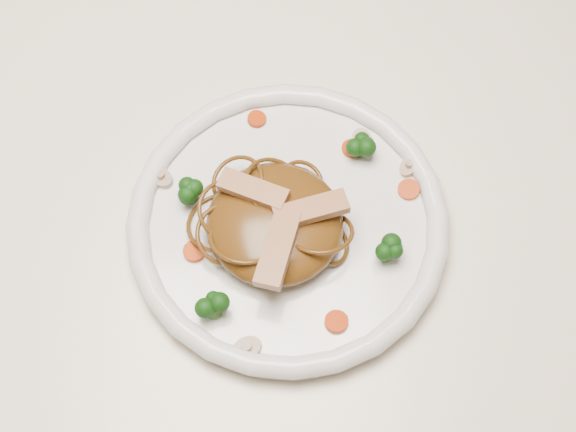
{
  "coord_description": "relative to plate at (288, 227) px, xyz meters",
  "views": [
    {
      "loc": [
        0.08,
        -0.4,
        1.46
      ],
      "look_at": [
        0.09,
        -0.08,
        0.78
      ],
      "focal_mm": 53.68,
      "sensor_mm": 36.0,
      "label": 1
    }
  ],
  "objects": [
    {
      "name": "ground",
      "position": [
        -0.09,
        0.08,
        -0.76
      ],
      "size": [
        4.0,
        4.0,
        0.0
      ],
      "primitive_type": "plane",
      "color": "#53341C",
      "rests_on": "ground"
    },
    {
      "name": "table",
      "position": [
        -0.09,
        0.08,
        -0.11
      ],
      "size": [
        1.2,
        0.8,
        0.75
      ],
      "color": "beige",
      "rests_on": "ground"
    },
    {
      "name": "plate",
      "position": [
        0.0,
        0.0,
        0.0
      ],
      "size": [
        0.35,
        0.35,
        0.02
      ],
      "primitive_type": "cylinder",
      "rotation": [
        0.0,
        0.0,
        -0.28
      ],
      "color": "white",
      "rests_on": "table"
    },
    {
      "name": "noodle_mound",
      "position": [
        -0.01,
        -0.01,
        0.03
      ],
      "size": [
        0.13,
        0.13,
        0.04
      ],
      "primitive_type": "ellipsoid",
      "rotation": [
        0.0,
        0.0,
        0.1
      ],
      "color": "#5A3511",
      "rests_on": "plate"
    },
    {
      "name": "chicken_a",
      "position": [
        0.02,
        -0.01,
        0.05
      ],
      "size": [
        0.07,
        0.04,
        0.01
      ],
      "primitive_type": "cube",
      "rotation": [
        0.0,
        0.0,
        0.26
      ],
      "color": "tan",
      "rests_on": "noodle_mound"
    },
    {
      "name": "chicken_b",
      "position": [
        -0.03,
        0.01,
        0.05
      ],
      "size": [
        0.06,
        0.04,
        0.01
      ],
      "primitive_type": "cube",
      "rotation": [
        0.0,
        0.0,
        2.7
      ],
      "color": "tan",
      "rests_on": "noodle_mound"
    },
    {
      "name": "chicken_c",
      "position": [
        -0.01,
        -0.04,
        0.05
      ],
      "size": [
        0.04,
        0.07,
        0.01
      ],
      "primitive_type": "cube",
      "rotation": [
        0.0,
        0.0,
        4.41
      ],
      "color": "tan",
      "rests_on": "noodle_mound"
    },
    {
      "name": "broccoli_0",
      "position": [
        0.07,
        0.07,
        0.02
      ],
      "size": [
        0.03,
        0.03,
        0.03
      ],
      "primitive_type": null,
      "rotation": [
        0.0,
        0.0,
        -0.31
      ],
      "color": "#0F3F0D",
      "rests_on": "plate"
    },
    {
      "name": "broccoli_1",
      "position": [
        -0.09,
        0.03,
        0.03
      ],
      "size": [
        0.03,
        0.03,
        0.03
      ],
      "primitive_type": null,
      "rotation": [
        0.0,
        0.0,
        0.05
      ],
      "color": "#0F3F0D",
      "rests_on": "plate"
    },
    {
      "name": "broccoli_2",
      "position": [
        -0.07,
        -0.08,
        0.02
      ],
      "size": [
        0.03,
        0.03,
        0.03
      ],
      "primitive_type": null,
      "rotation": [
        0.0,
        0.0,
        -0.3
      ],
      "color": "#0F3F0D",
      "rests_on": "plate"
    },
    {
      "name": "broccoli_3",
      "position": [
        0.08,
        -0.03,
        0.02
      ],
      "size": [
        0.03,
        0.03,
        0.03
      ],
      "primitive_type": null,
      "rotation": [
        0.0,
        0.0,
        -0.36
      ],
      "color": "#0F3F0D",
      "rests_on": "plate"
    },
    {
      "name": "carrot_0",
      "position": [
        0.06,
        0.07,
        0.01
      ],
      "size": [
        0.02,
        0.02,
        0.0
      ],
      "primitive_type": "cylinder",
      "rotation": [
        0.0,
        0.0,
        -0.32
      ],
      "color": "#B43906",
      "rests_on": "plate"
    },
    {
      "name": "carrot_1",
      "position": [
        -0.08,
        -0.03,
        0.01
      ],
      "size": [
        0.02,
        0.02,
        0.0
      ],
      "primitive_type": "cylinder",
      "rotation": [
        0.0,
        0.0,
        0.2
      ],
      "color": "#B43906",
      "rests_on": "plate"
    },
    {
      "name": "carrot_2",
      "position": [
        0.11,
        0.03,
        0.01
      ],
      "size": [
        0.02,
        0.02,
        0.0
      ],
      "primitive_type": "cylinder",
      "rotation": [
        0.0,
        0.0,
        -0.27
      ],
      "color": "#B43906",
      "rests_on": "plate"
    },
    {
      "name": "carrot_3",
      "position": [
        -0.03,
        0.11,
        0.01
      ],
      "size": [
        0.02,
        0.02,
        0.0
      ],
      "primitive_type": "cylinder",
      "rotation": [
        0.0,
        0.0,
        -0.42
      ],
      "color": "#B43906",
      "rests_on": "plate"
    },
    {
      "name": "carrot_4",
      "position": [
        0.04,
        -0.09,
        0.01
      ],
      "size": [
        0.03,
        0.03,
        0.0
      ],
      "primitive_type": "cylinder",
      "rotation": [
        0.0,
        0.0,
        -0.28
      ],
      "color": "#B43906",
      "rests_on": "plate"
    },
    {
      "name": "mushroom_0",
      "position": [
        -0.04,
        -0.11,
        0.01
      ],
      "size": [
        0.03,
        0.03,
        0.01
      ],
      "primitive_type": "cylinder",
      "rotation": [
        0.0,
        0.0,
        0.41
      ],
      "color": "#BDA68D",
      "rests_on": "plate"
    },
    {
      "name": "mushroom_1",
      "position": [
        0.11,
        0.05,
        0.01
      ],
      "size": [
        0.03,
        0.03,
        0.01
      ],
      "primitive_type": "cylinder",
      "rotation": [
        0.0,
        0.0,
        1.01
      ],
      "color": "#BDA68D",
      "rests_on": "plate"
    },
    {
      "name": "mushroom_2",
      "position": [
        -0.11,
        0.05,
        0.01
      ],
      "size": [
        0.03,
        0.03,
        0.01
      ],
      "primitive_type": "cylinder",
      "rotation": [
        0.0,
        0.0,
        -0.8
      ],
      "color": "#BDA68D",
      "rests_on": "plate"
    },
    {
      "name": "mushroom_3",
      "position": [
        0.07,
        0.08,
        0.01
      ],
      "size": [
        0.03,
        0.03,
        0.01
      ],
      "primitive_type": "cylinder",
      "rotation": [
        0.0,
        0.0,
        1.85
      ],
      "color": "#BDA68D",
      "rests_on": "plate"
    }
  ]
}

